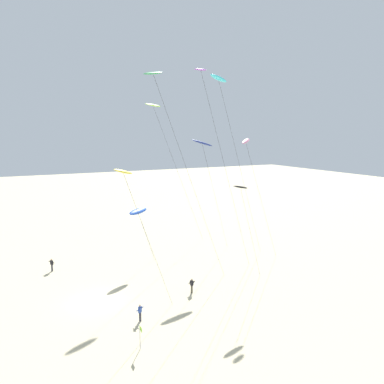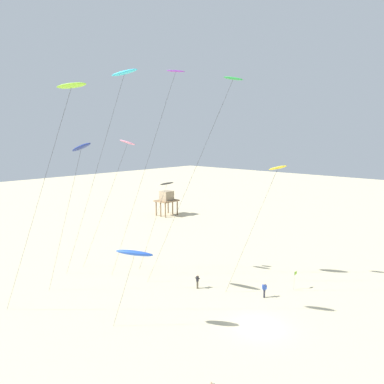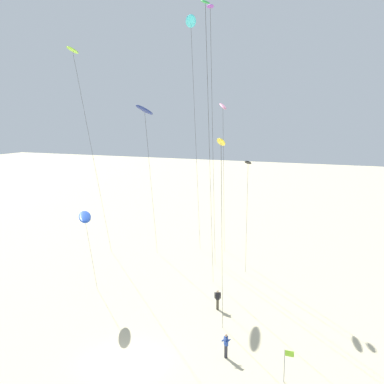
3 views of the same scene
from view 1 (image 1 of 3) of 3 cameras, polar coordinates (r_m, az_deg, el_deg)
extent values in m
plane|color=beige|center=(39.11, -15.78, -17.15)|extent=(260.00, 260.00, 0.00)
ellipsoid|color=blue|center=(46.05, -8.94, -3.17)|extent=(2.74, 3.42, 0.99)
cylinder|color=#262626|center=(47.69, -7.56, -7.37)|extent=(0.76, 2.46, 7.17)
ellipsoid|color=purple|center=(38.50, 1.47, 19.66)|extent=(1.39, 2.10, 0.41)
cylinder|color=#262626|center=(41.60, 5.98, 2.12)|extent=(2.70, 8.95, 24.06)
ellipsoid|color=pink|center=(42.57, 8.92, 8.35)|extent=(1.56, 1.96, 0.95)
cylinder|color=#262626|center=(46.53, 11.58, -1.99)|extent=(2.23, 7.39, 16.48)
ellipsoid|color=green|center=(34.08, -6.48, 19.03)|extent=(1.04, 2.20, 0.72)
cylinder|color=#262626|center=(37.42, 0.29, 0.48)|extent=(3.04, 10.08, 22.93)
ellipsoid|color=#33BFE0|center=(43.53, 4.44, 18.31)|extent=(2.11, 3.25, 0.88)
cylinder|color=#262626|center=(46.99, 8.27, 2.79)|extent=(2.82, 9.35, 23.89)
ellipsoid|color=black|center=(38.43, 8.06, 0.82)|extent=(0.75, 2.14, 0.64)
cylinder|color=#262626|center=(41.31, 9.74, -6.92)|extent=(1.25, 4.10, 11.51)
ellipsoid|color=navy|center=(47.81, 1.71, 8.15)|extent=(0.85, 3.30, 1.22)
cylinder|color=#262626|center=(50.67, 3.94, -1.11)|extent=(1.65, 5.45, 16.12)
ellipsoid|color=#8CD833|center=(49.37, -6.49, 14.15)|extent=(1.86, 2.95, 0.65)
cylinder|color=#262626|center=(52.72, -1.95, 2.18)|extent=(2.88, 9.54, 21.32)
ellipsoid|color=yellow|center=(30.14, -11.40, 3.37)|extent=(1.09, 1.89, 0.83)
cylinder|color=#262626|center=(33.08, -7.00, -8.63)|extent=(1.57, 5.18, 14.11)
cylinder|color=#33333D|center=(48.58, -22.23, -11.59)|extent=(0.22, 0.22, 0.88)
cube|color=black|center=(48.33, -22.28, -10.78)|extent=(0.39, 0.36, 0.58)
sphere|color=tan|center=(48.20, -22.31, -10.33)|extent=(0.20, 0.20, 0.20)
cylinder|color=black|center=(48.47, -22.46, -10.67)|extent=(0.37, 0.46, 0.39)
cylinder|color=black|center=(48.16, -22.11, -10.78)|extent=(0.37, 0.46, 0.39)
cylinder|color=#4C4738|center=(39.46, -0.04, -15.82)|extent=(0.22, 0.22, 0.88)
cube|color=black|center=(39.15, -0.04, -14.86)|extent=(0.39, 0.31, 0.58)
sphere|color=beige|center=(38.99, -0.04, -14.32)|extent=(0.20, 0.20, 0.20)
cylinder|color=black|center=(39.00, 0.20, -14.88)|extent=(0.26, 0.50, 0.39)
cylinder|color=black|center=(39.27, -0.29, -14.70)|extent=(0.26, 0.50, 0.39)
cylinder|color=#33333D|center=(34.59, -8.60, -19.79)|extent=(0.22, 0.22, 0.88)
cube|color=#2D4CA5|center=(34.24, -8.64, -18.72)|extent=(0.37, 0.39, 0.58)
sphere|color=beige|center=(34.05, -8.65, -18.13)|extent=(0.20, 0.20, 0.20)
cylinder|color=#2D4CA5|center=(34.05, -8.85, -18.80)|extent=(0.44, 0.39, 0.39)
cylinder|color=#2D4CA5|center=(34.38, -8.43, -18.50)|extent=(0.44, 0.39, 0.39)
cylinder|color=gray|center=(30.56, -8.64, -22.71)|extent=(0.05, 0.05, 2.10)
cube|color=#8CD833|center=(29.89, -8.50, -21.60)|extent=(0.52, 0.03, 0.36)
camera|label=2|loc=(63.86, -37.46, 7.66)|focal=35.51mm
camera|label=3|loc=(26.74, -67.83, 0.32)|focal=43.11mm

